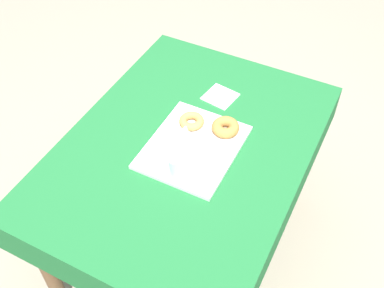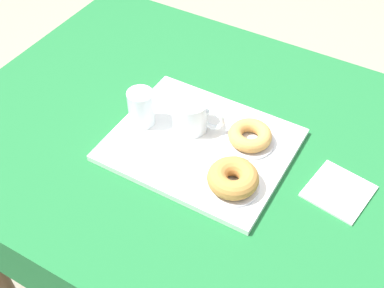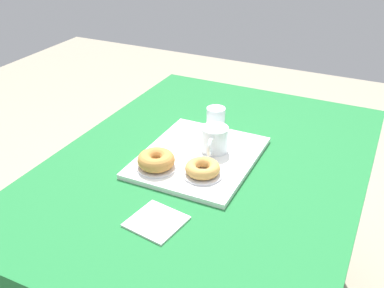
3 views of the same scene
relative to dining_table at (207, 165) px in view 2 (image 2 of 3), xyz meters
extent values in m
plane|color=gray|center=(0.00, 0.00, -0.65)|extent=(6.00, 6.00, 0.00)
cube|color=#1E6B33|center=(0.00, 0.00, 0.08)|extent=(1.27, 0.93, 0.04)
cube|color=#1E6B33|center=(0.00, 0.46, -0.01)|extent=(1.27, 0.01, 0.14)
cube|color=#1E6B33|center=(-0.63, 0.00, -0.01)|extent=(0.01, 0.93, 0.14)
cylinder|color=brown|center=(-0.54, 0.37, -0.29)|extent=(0.06, 0.06, 0.71)
cube|color=white|center=(0.00, -0.03, 0.10)|extent=(0.41, 0.34, 0.02)
cylinder|color=white|center=(-0.05, 0.00, 0.15)|extent=(0.09, 0.09, 0.08)
cylinder|color=#84380F|center=(-0.05, 0.00, 0.15)|extent=(0.07, 0.07, 0.06)
torus|color=white|center=(0.01, 0.01, 0.16)|extent=(0.06, 0.02, 0.06)
cylinder|color=white|center=(-0.16, -0.04, 0.16)|extent=(0.06, 0.06, 0.09)
cylinder|color=silver|center=(-0.16, -0.04, 0.14)|extent=(0.05, 0.05, 0.06)
cylinder|color=silver|center=(0.10, 0.02, 0.12)|extent=(0.12, 0.12, 0.01)
torus|color=tan|center=(0.10, 0.02, 0.14)|extent=(0.10, 0.10, 0.03)
cylinder|color=silver|center=(0.12, -0.11, 0.12)|extent=(0.12, 0.12, 0.01)
torus|color=#BC7F3D|center=(0.12, -0.11, 0.14)|extent=(0.11, 0.11, 0.04)
cube|color=white|center=(0.33, 0.00, 0.10)|extent=(0.14, 0.15, 0.01)
camera|label=1|loc=(-1.11, -0.59, 1.45)|focal=43.43mm
camera|label=2|loc=(0.39, -0.75, 0.96)|focal=46.82mm
camera|label=3|loc=(1.10, 0.47, 0.83)|focal=41.87mm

